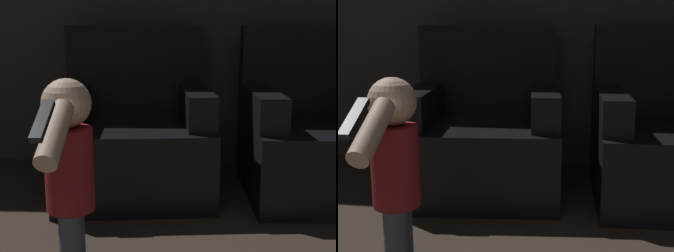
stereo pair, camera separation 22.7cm
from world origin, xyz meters
TOP-DOWN VIEW (x-y plane):
  - armchair_left at (-0.29, 3.86)m, footprint 0.99×1.00m
  - armchair_right at (0.86, 3.86)m, footprint 0.94×0.95m
  - person_toddler at (-0.39, 2.65)m, footprint 0.18×0.57m

SIDE VIEW (x-z plane):
  - armchair_left at x=-0.29m, z-range -0.17..0.85m
  - armchair_right at x=0.86m, z-range -0.17..0.85m
  - person_toddler at x=-0.39m, z-range 0.07..0.90m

